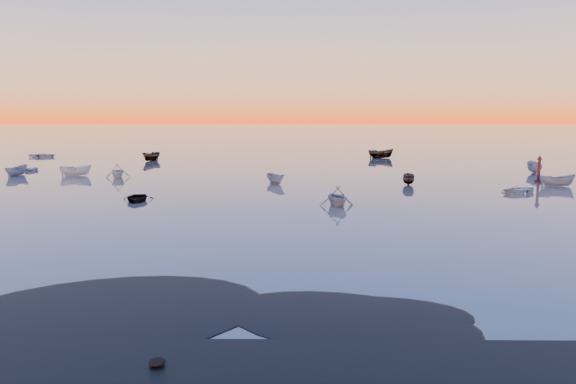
{
  "coord_description": "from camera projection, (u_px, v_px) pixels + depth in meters",
  "views": [
    {
      "loc": [
        -0.48,
        -21.33,
        7.73
      ],
      "look_at": [
        -1.04,
        28.0,
        0.8
      ],
      "focal_mm": 35.0,
      "sensor_mm": 36.0,
      "label": 1
    }
  ],
  "objects": [
    {
      "name": "moored_fleet",
      "position": [
        298.0,
        172.0,
        74.67
      ],
      "size": [
        124.0,
        58.0,
        1.2
      ],
      "primitive_type": null,
      "color": "#BABAB5",
      "rests_on": "ground"
    },
    {
      "name": "ground",
      "position": [
        297.0,
        149.0,
        121.21
      ],
      "size": [
        600.0,
        600.0,
        0.0
      ],
      "primitive_type": "plane",
      "color": "#6D615B",
      "rests_on": "ground"
    },
    {
      "name": "channel_marker",
      "position": [
        539.0,
        171.0,
        63.34
      ],
      "size": [
        0.89,
        0.89,
        3.16
      ],
      "color": "#490F10",
      "rests_on": "ground"
    },
    {
      "name": "mud_lobes",
      "position": [
        307.0,
        319.0,
        21.2
      ],
      "size": [
        140.0,
        6.0,
        0.07
      ],
      "primitive_type": null,
      "color": "black",
      "rests_on": "ground"
    },
    {
      "name": "boat_near_center",
      "position": [
        557.0,
        186.0,
        59.82
      ],
      "size": [
        1.88,
        3.84,
        1.29
      ],
      "primitive_type": "imported",
      "rotation": [
        0.0,
        0.0,
        1.49
      ],
      "color": "gray",
      "rests_on": "ground"
    },
    {
      "name": "boat_near_right",
      "position": [
        337.0,
        206.0,
        47.3
      ],
      "size": [
        3.94,
        2.46,
        1.28
      ],
      "primitive_type": "imported",
      "rotation": [
        0.0,
        0.0,
        3.38
      ],
      "color": "gray",
      "rests_on": "ground"
    }
  ]
}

